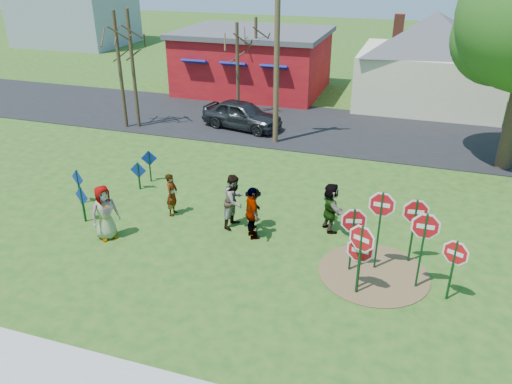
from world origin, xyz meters
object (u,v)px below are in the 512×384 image
at_px(stop_sign_c, 424,234).
at_px(utility_pole, 277,53).
at_px(person_b, 172,194).
at_px(stop_sign_b, 381,212).
at_px(stop_sign_d, 415,216).
at_px(suv, 242,115).
at_px(stop_sign_a, 361,245).
at_px(person_a, 105,212).

height_order(stop_sign_c, utility_pole, utility_pole).
distance_m(stop_sign_c, person_b, 8.61).
relative_size(stop_sign_b, person_b, 1.69).
xyz_separation_m(stop_sign_d, suv, (-8.96, 10.20, -0.79)).
bearing_deg(stop_sign_a, person_a, -158.81).
bearing_deg(utility_pole, suv, 146.78).
height_order(stop_sign_c, person_a, stop_sign_c).
relative_size(stop_sign_d, utility_pole, 0.27).
xyz_separation_m(stop_sign_a, utility_pole, (-5.43, 10.77, 2.75)).
bearing_deg(stop_sign_c, stop_sign_a, -153.62).
relative_size(person_b, suv, 0.36).
distance_m(stop_sign_a, utility_pole, 12.37).
height_order(stop_sign_b, suv, stop_sign_b).
relative_size(stop_sign_b, utility_pole, 0.32).
bearing_deg(stop_sign_a, stop_sign_d, 81.92).
distance_m(person_b, utility_pole, 9.05).
height_order(stop_sign_c, stop_sign_d, stop_sign_c).
bearing_deg(stop_sign_b, person_a, -171.16).
height_order(stop_sign_b, person_a, stop_sign_b).
distance_m(stop_sign_d, suv, 13.60).
bearing_deg(stop_sign_b, person_b, 173.16).
bearing_deg(utility_pole, stop_sign_b, -58.46).
bearing_deg(suv, stop_sign_d, -126.76).
bearing_deg(person_a, stop_sign_b, -51.32).
bearing_deg(person_a, person_b, 0.85).
bearing_deg(stop_sign_d, person_a, -179.39).
distance_m(stop_sign_b, person_a, 8.59).
bearing_deg(stop_sign_c, stop_sign_b, 153.94).
height_order(stop_sign_b, stop_sign_d, stop_sign_b).
bearing_deg(person_b, stop_sign_b, -102.93).
bearing_deg(person_a, suv, 30.14).
bearing_deg(stop_sign_d, utility_pole, 118.47).
distance_m(person_a, suv, 11.82).
bearing_deg(person_b, person_a, 144.91).
relative_size(stop_sign_c, utility_pole, 0.30).
distance_m(person_a, utility_pole, 11.21).
bearing_deg(utility_pole, stop_sign_c, -55.06).
bearing_deg(stop_sign_d, person_b, 167.31).
distance_m(stop_sign_b, person_b, 7.37).
xyz_separation_m(stop_sign_b, stop_sign_d, (0.94, 0.68, -0.34)).
distance_m(stop_sign_a, person_b, 7.34).
height_order(person_a, person_b, person_a).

